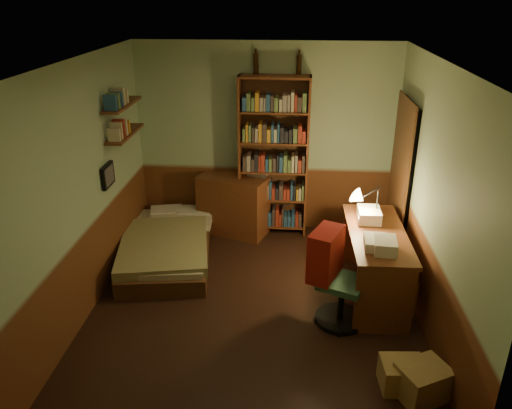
# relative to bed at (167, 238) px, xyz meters

# --- Properties ---
(floor) EXTENTS (3.50, 4.00, 0.02)m
(floor) POSITION_rel_bed_xyz_m (1.19, -0.97, -0.29)
(floor) COLOR black
(floor) RESTS_ON ground
(ceiling) EXTENTS (3.50, 4.00, 0.02)m
(ceiling) POSITION_rel_bed_xyz_m (1.19, -0.97, 2.33)
(ceiling) COLOR silver
(ceiling) RESTS_ON wall_back
(wall_back) EXTENTS (3.50, 0.02, 2.60)m
(wall_back) POSITION_rel_bed_xyz_m (1.19, 1.04, 1.02)
(wall_back) COLOR gray
(wall_back) RESTS_ON ground
(wall_left) EXTENTS (0.02, 4.00, 2.60)m
(wall_left) POSITION_rel_bed_xyz_m (-0.57, -0.97, 1.02)
(wall_left) COLOR gray
(wall_left) RESTS_ON ground
(wall_right) EXTENTS (0.02, 4.00, 2.60)m
(wall_right) POSITION_rel_bed_xyz_m (2.95, -0.97, 1.02)
(wall_right) COLOR gray
(wall_right) RESTS_ON ground
(wall_front) EXTENTS (3.50, 0.02, 2.60)m
(wall_front) POSITION_rel_bed_xyz_m (1.19, -2.98, 1.02)
(wall_front) COLOR gray
(wall_front) RESTS_ON ground
(doorway) EXTENTS (0.06, 0.90, 2.00)m
(doorway) POSITION_rel_bed_xyz_m (2.91, 0.33, 0.72)
(doorway) COLOR black
(doorway) RESTS_ON ground
(door_trim) EXTENTS (0.02, 0.98, 2.08)m
(door_trim) POSITION_rel_bed_xyz_m (2.88, 0.33, 0.72)
(door_trim) COLOR #432715
(door_trim) RESTS_ON ground
(bed) EXTENTS (1.25, 2.00, 0.56)m
(bed) POSITION_rel_bed_xyz_m (0.00, 0.00, 0.00)
(bed) COLOR olive
(bed) RESTS_ON ground
(dresser) EXTENTS (1.04, 0.75, 0.83)m
(dresser) POSITION_rel_bed_xyz_m (0.75, 0.80, 0.13)
(dresser) COLOR #582C16
(dresser) RESTS_ON ground
(mini_stereo) EXTENTS (0.33, 0.29, 0.15)m
(mini_stereo) POSITION_rel_bed_xyz_m (1.10, 0.92, 0.62)
(mini_stereo) COLOR #B2B2B7
(mini_stereo) RESTS_ON dresser
(bookshelf) EXTENTS (0.94, 0.31, 2.19)m
(bookshelf) POSITION_rel_bed_xyz_m (1.31, 0.88, 0.81)
(bookshelf) COLOR #582C16
(bookshelf) RESTS_ON ground
(bottle_left) EXTENTS (0.08, 0.08, 0.25)m
(bottle_left) POSITION_rel_bed_xyz_m (1.06, 0.99, 2.03)
(bottle_left) COLOR black
(bottle_left) RESTS_ON bookshelf
(bottle_right) EXTENTS (0.07, 0.07, 0.24)m
(bottle_right) POSITION_rel_bed_xyz_m (1.61, 0.99, 2.03)
(bottle_right) COLOR black
(bottle_right) RESTS_ON bookshelf
(desk) EXTENTS (0.63, 1.48, 0.79)m
(desk) POSITION_rel_bed_xyz_m (2.50, -0.65, 0.11)
(desk) COLOR #582C16
(desk) RESTS_ON ground
(paper_stack) EXTENTS (0.25, 0.34, 0.13)m
(paper_stack) POSITION_rel_bed_xyz_m (2.44, -0.35, 0.57)
(paper_stack) COLOR silver
(paper_stack) RESTS_ON desk
(desk_lamp) EXTENTS (0.23, 0.23, 0.65)m
(desk_lamp) POSITION_rel_bed_xyz_m (2.53, -0.32, 0.83)
(desk_lamp) COLOR black
(desk_lamp) RESTS_ON desk
(office_chair) EXTENTS (0.61, 0.58, 0.96)m
(office_chair) POSITION_rel_bed_xyz_m (2.11, -1.19, 0.20)
(office_chair) COLOR #325B40
(office_chair) RESTS_ON ground
(red_jacket) EXTENTS (0.38, 0.50, 0.52)m
(red_jacket) POSITION_rel_bed_xyz_m (1.87, -1.08, 0.94)
(red_jacket) COLOR #B01F17
(red_jacket) RESTS_ON office_chair
(wall_shelf_lower) EXTENTS (0.20, 0.90, 0.03)m
(wall_shelf_lower) POSITION_rel_bed_xyz_m (-0.45, 0.13, 1.32)
(wall_shelf_lower) COLOR #582C16
(wall_shelf_lower) RESTS_ON wall_left
(wall_shelf_upper) EXTENTS (0.20, 0.90, 0.03)m
(wall_shelf_upper) POSITION_rel_bed_xyz_m (-0.45, 0.13, 1.67)
(wall_shelf_upper) COLOR #582C16
(wall_shelf_upper) RESTS_ON wall_left
(framed_picture) EXTENTS (0.04, 0.32, 0.26)m
(framed_picture) POSITION_rel_bed_xyz_m (-0.53, -0.37, 0.97)
(framed_picture) COLOR black
(framed_picture) RESTS_ON wall_left
(cardboard_box_a) EXTENTS (0.51, 0.47, 0.30)m
(cardboard_box_a) POSITION_rel_bed_xyz_m (2.72, -2.19, -0.13)
(cardboard_box_a) COLOR #A0854F
(cardboard_box_a) RESTS_ON ground
(cardboard_box_b) EXTENTS (0.39, 0.33, 0.26)m
(cardboard_box_b) POSITION_rel_bed_xyz_m (2.57, -2.09, -0.15)
(cardboard_box_b) COLOR #A0854F
(cardboard_box_b) RESTS_ON ground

